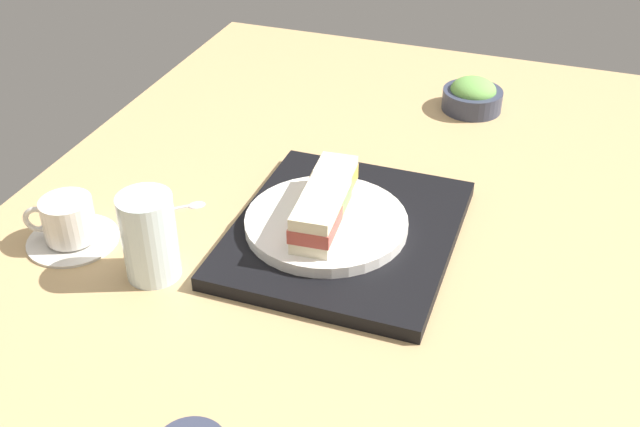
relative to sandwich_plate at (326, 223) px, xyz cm
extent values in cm
cube|color=tan|center=(6.80, 0.79, -4.51)|extent=(140.00, 100.00, 3.00)
cube|color=black|center=(1.29, -2.48, -1.93)|extent=(36.34, 31.10, 2.16)
cylinder|color=white|center=(0.00, 0.00, 0.00)|extent=(23.49, 23.49, 1.69)
cube|color=#EFE5C1|center=(-5.81, -0.45, 1.74)|extent=(7.96, 5.95, 1.78)
cube|color=#B74C42|center=(-5.81, -0.45, 3.66)|extent=(8.21, 6.29, 2.07)
cube|color=#EFE5C1|center=(-5.81, -0.45, 5.59)|extent=(7.96, 5.95, 1.78)
cube|color=#EFE5C1|center=(0.00, 0.00, 1.71)|extent=(7.96, 5.95, 1.72)
cube|color=#669347|center=(0.00, 0.00, 3.68)|extent=(8.26, 6.09, 2.24)
cube|color=#EFE5C1|center=(0.00, 0.00, 5.66)|extent=(7.96, 5.95, 1.72)
cube|color=beige|center=(5.81, 0.45, 1.55)|extent=(7.96, 5.95, 1.41)
cube|color=gold|center=(5.81, 0.45, 3.47)|extent=(8.41, 6.05, 2.42)
cube|color=beige|center=(5.81, 0.45, 5.39)|extent=(7.96, 5.95, 1.41)
cylinder|color=#33384C|center=(49.36, -12.23, -1.05)|extent=(11.30, 11.30, 3.93)
ellipsoid|color=#6BA84C|center=(49.36, -12.23, 0.92)|extent=(8.64, 8.64, 4.75)
cylinder|color=silver|center=(-12.58, 34.64, -2.61)|extent=(13.22, 13.22, 0.80)
cylinder|color=silver|center=(-12.58, 34.64, 0.90)|extent=(7.44, 7.44, 6.22)
cylinder|color=#382111|center=(-12.58, 34.64, 3.61)|extent=(6.84, 6.84, 0.40)
torus|color=silver|center=(-14.15, 38.66, 0.90)|extent=(2.31, 4.28, 4.28)
cylinder|color=silver|center=(-15.30, 19.64, 3.24)|extent=(7.42, 7.42, 12.50)
cube|color=silver|center=(-0.65, 25.17, -2.76)|extent=(5.42, 6.57, 0.50)
ellipsoid|color=silver|center=(1.86, 22.04, -2.61)|extent=(3.31, 3.44, 0.80)
camera|label=1|loc=(-86.11, -29.59, 63.50)|focal=43.38mm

